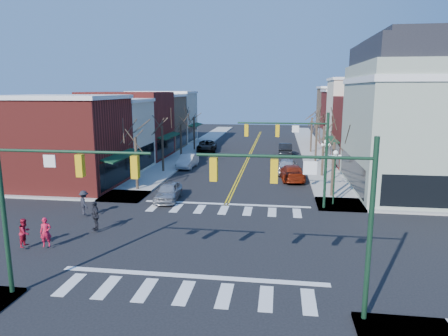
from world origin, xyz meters
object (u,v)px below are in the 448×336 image
at_px(car_left_far, 207,146).
at_px(car_right_far, 285,149).
at_px(lamppost_midblock, 325,154).
at_px(victorian_corner, 427,115).
at_px(pedestrian_dark_b, 84,203).
at_px(pedestrian_dark_a, 95,216).
at_px(lamppost_corner, 335,168).
at_px(car_left_near, 168,191).
at_px(pedestrian_red_b, 25,232).
at_px(car_right_mid, 287,166).
at_px(pedestrian_red_a, 46,232).
at_px(car_right_near, 292,173).
at_px(car_left_mid, 187,161).

height_order(car_left_far, car_right_far, car_right_far).
bearing_deg(lamppost_midblock, car_right_far, 101.07).
bearing_deg(victorian_corner, pedestrian_dark_b, -156.62).
bearing_deg(pedestrian_dark_a, lamppost_corner, 73.79).
height_order(car_left_near, pedestrian_dark_b, pedestrian_dark_b).
bearing_deg(victorian_corner, pedestrian_red_b, -147.24).
height_order(car_left_far, pedestrian_red_b, pedestrian_red_b).
height_order(lamppost_corner, car_right_mid, lamppost_corner).
bearing_deg(car_right_far, pedestrian_red_b, 67.20).
bearing_deg(car_right_far, pedestrian_dark_a, 69.38).
bearing_deg(pedestrian_dark_b, car_left_far, -47.23).
bearing_deg(pedestrian_dark_a, pedestrian_red_b, -84.99).
height_order(car_right_far, pedestrian_dark_a, pedestrian_dark_a).
bearing_deg(pedestrian_dark_b, pedestrian_red_b, 133.04).
relative_size(pedestrian_red_a, pedestrian_dark_b, 0.95).
height_order(car_right_far, pedestrian_red_b, pedestrian_red_b).
xyz_separation_m(car_left_near, pedestrian_dark_b, (-4.65, -4.99, 0.28)).
bearing_deg(pedestrian_red_a, car_left_near, 48.37).
bearing_deg(lamppost_corner, car_right_far, 98.11).
distance_m(victorian_corner, lamppost_midblock, 9.10).
distance_m(lamppost_corner, lamppost_midblock, 6.50).
bearing_deg(car_right_near, car_left_far, -63.20).
bearing_deg(pedestrian_red_a, lamppost_midblock, 24.64).
xyz_separation_m(lamppost_corner, car_left_mid, (-14.60, 13.45, -2.20)).
xyz_separation_m(victorian_corner, car_left_far, (-22.90, 19.73, -5.87)).
relative_size(lamppost_midblock, pedestrian_red_b, 2.69).
relative_size(car_right_near, car_right_far, 1.06).
distance_m(victorian_corner, pedestrian_dark_a, 28.17).
bearing_deg(car_left_near, victorian_corner, 13.11).
relative_size(car_left_near, car_right_far, 0.86).
bearing_deg(pedestrian_dark_b, car_right_mid, -81.99).
distance_m(car_left_mid, pedestrian_dark_b, 18.92).
bearing_deg(car_left_near, pedestrian_red_a, -113.80).
height_order(lamppost_corner, car_left_near, lamppost_corner).
distance_m(pedestrian_red_a, pedestrian_dark_a, 3.30).
relative_size(car_right_far, pedestrian_dark_a, 2.70).
distance_m(victorian_corner, car_left_near, 22.97).
bearing_deg(lamppost_corner, pedestrian_red_a, -147.29).
bearing_deg(lamppost_corner, pedestrian_red_b, -148.73).
height_order(lamppost_corner, car_right_far, lamppost_corner).
xyz_separation_m(lamppost_corner, car_left_near, (-13.00, -0.23, -2.22)).
height_order(car_right_near, car_right_far, car_right_far).
distance_m(car_left_near, pedestrian_dark_b, 6.83).
distance_m(lamppost_midblock, pedestrian_red_b, 25.36).
distance_m(car_left_near, car_right_mid, 15.30).
height_order(car_right_mid, pedestrian_dark_b, pedestrian_dark_b).
distance_m(car_left_far, car_right_mid, 18.06).
distance_m(lamppost_corner, pedestrian_dark_b, 18.51).
bearing_deg(pedestrian_dark_b, car_right_far, -67.69).
bearing_deg(car_left_far, car_right_near, -62.03).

